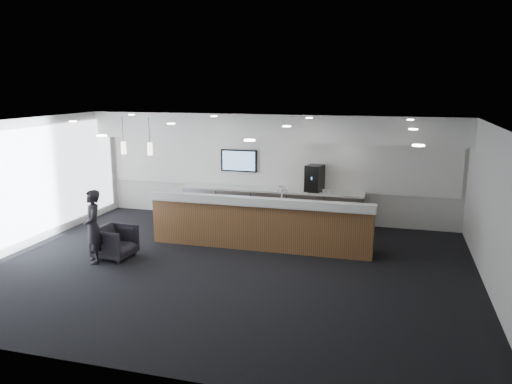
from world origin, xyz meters
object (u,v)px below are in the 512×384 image
(service_counter, at_px, (261,223))
(coffee_machine, at_px, (315,178))
(armchair, at_px, (115,242))
(lounge_guest, at_px, (93,227))

(service_counter, relative_size, coffee_machine, 7.43)
(armchair, relative_size, lounge_guest, 0.50)
(armchair, bearing_deg, service_counter, -56.66)
(service_counter, relative_size, armchair, 6.66)
(service_counter, xyz_separation_m, lounge_guest, (-3.15, -1.99, 0.22))
(armchair, bearing_deg, lounge_guest, 148.33)
(coffee_machine, bearing_deg, armchair, -121.14)
(coffee_machine, height_order, armchair, coffee_machine)
(armchair, height_order, lounge_guest, lounge_guest)
(coffee_machine, relative_size, armchair, 0.90)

